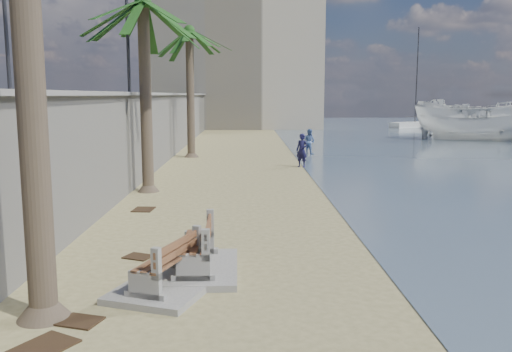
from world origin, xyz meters
name	(u,v)px	position (x,y,z in m)	size (l,w,h in m)	color
ground_plane	(294,313)	(0.00, 0.00, 0.00)	(140.00, 140.00, 0.00)	tan
seawall	(162,129)	(-5.20, 20.00, 1.75)	(0.45, 70.00, 3.50)	gray
wall_cap	(161,94)	(-5.20, 20.00, 3.55)	(0.80, 70.00, 0.12)	gray
end_building	(235,63)	(-2.00, 52.00, 7.00)	(18.00, 12.00, 14.00)	#B7AA93
bench_near	(168,268)	(-2.21, 1.13, 0.40)	(2.15, 2.58, 0.92)	gray
bench_far	(197,251)	(-1.77, 2.08, 0.43)	(1.65, 2.39, 0.99)	gray
palm_mid	(143,5)	(-4.37, 11.22, 6.61)	(5.00, 5.00, 7.60)	brown
palm_back	(189,32)	(-3.90, 22.26, 6.90)	(5.00, 5.00, 7.90)	brown
pedestrian_sign	(4,0)	(-5.00, 1.50, 5.15)	(0.78, 0.07, 2.40)	#2D2D33
streetlight	(127,7)	(-5.10, 12.00, 6.64)	(0.28, 0.28, 5.12)	#2D2D33
person_a	(302,148)	(1.93, 17.88, 0.94)	(0.68, 0.46, 1.88)	#16153A
person_b	(309,140)	(3.00, 23.92, 0.83)	(0.80, 0.62, 1.66)	#526FA9
boat_cruiser	(481,117)	(17.24, 33.05, 1.80)	(3.73, 3.84, 4.39)	silver
yacht_far	(442,126)	(18.98, 46.14, 0.35)	(9.00, 2.52, 1.50)	silver
sailboat_west	(415,124)	(17.48, 50.09, 0.37)	(6.04, 4.28, 10.69)	silver
debris_a	(44,347)	(-3.62, -1.17, 0.01)	(0.80, 0.64, 0.03)	#382616
debris_b	(80,321)	(-3.37, -0.32, 0.01)	(0.62, 0.49, 0.03)	#382616
debris_c	(144,209)	(-3.95, 8.01, 0.01)	(0.74, 0.60, 0.03)	#382616
debris_d	(138,257)	(-3.14, 3.08, 0.01)	(0.57, 0.46, 0.03)	#382616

